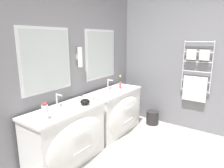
% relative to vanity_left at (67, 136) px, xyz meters
% --- Properties ---
extents(wall_back, '(5.36, 0.16, 2.60)m').
position_rel_vanity_left_xyz_m(wall_back, '(0.21, 0.36, 0.91)').
color(wall_back, slate).
rests_on(wall_back, ground_plane).
extents(wall_right, '(0.13, 3.96, 2.60)m').
position_rel_vanity_left_xyz_m(wall_right, '(2.11, -0.76, 0.90)').
color(wall_right, slate).
rests_on(wall_right, ground_plane).
extents(vanity_left, '(1.12, 0.57, 0.78)m').
position_rel_vanity_left_xyz_m(vanity_left, '(0.00, 0.00, 0.00)').
color(vanity_left, white).
rests_on(vanity_left, ground_plane).
extents(vanity_right, '(1.12, 0.57, 0.78)m').
position_rel_vanity_left_xyz_m(vanity_right, '(1.16, 0.00, 0.00)').
color(vanity_right, white).
rests_on(vanity_right, ground_plane).
extents(faucet_left, '(0.17, 0.12, 0.19)m').
position_rel_vanity_left_xyz_m(faucet_left, '(0.00, 0.15, 0.47)').
color(faucet_left, silver).
rests_on(faucet_left, vanity_left).
extents(faucet_right, '(0.17, 0.12, 0.19)m').
position_rel_vanity_left_xyz_m(faucet_right, '(1.16, 0.15, 0.47)').
color(faucet_right, silver).
rests_on(faucet_right, vanity_right).
extents(toiletry_bottle, '(0.07, 0.07, 0.19)m').
position_rel_vanity_left_xyz_m(toiletry_bottle, '(-0.35, -0.05, 0.47)').
color(toiletry_bottle, silver).
rests_on(toiletry_bottle, vanity_left).
extents(amenity_bowl, '(0.14, 0.14, 0.08)m').
position_rel_vanity_left_xyz_m(amenity_bowl, '(0.30, -0.07, 0.42)').
color(amenity_bowl, black).
rests_on(amenity_bowl, vanity_left).
extents(flower_vase, '(0.04, 0.04, 0.25)m').
position_rel_vanity_left_xyz_m(flower_vase, '(1.36, 0.03, 0.48)').
color(flower_vase, '#CC4C51').
rests_on(flower_vase, vanity_right).
extents(soap_dish, '(0.11, 0.07, 0.04)m').
position_rel_vanity_left_xyz_m(soap_dish, '(0.93, -0.08, 0.40)').
color(soap_dish, white).
rests_on(soap_dish, vanity_right).
extents(waste_bin, '(0.24, 0.24, 0.26)m').
position_rel_vanity_left_xyz_m(waste_bin, '(1.86, -0.42, -0.26)').
color(waste_bin, '#282626').
rests_on(waste_bin, ground_plane).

